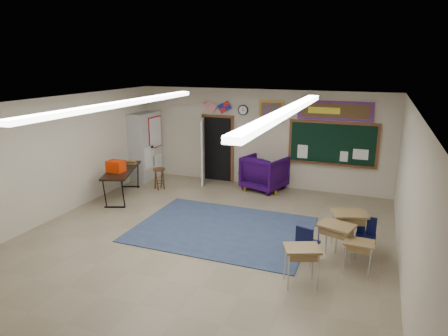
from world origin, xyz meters
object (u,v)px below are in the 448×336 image
at_px(student_desk_front_left, 335,241).
at_px(folding_table, 122,182).
at_px(student_desk_front_right, 348,229).
at_px(wooden_stool, 159,178).
at_px(wingback_armchair, 265,173).

relative_size(student_desk_front_left, folding_table, 0.36).
relative_size(student_desk_front_right, wooden_stool, 1.25).
xyz_separation_m(student_desk_front_left, wooden_stool, (-5.53, 2.75, -0.09)).
height_order(wingback_armchair, student_desk_front_right, wingback_armchair).
bearing_deg(wingback_armchair, folding_table, 49.23).
height_order(wingback_armchair, student_desk_front_left, wingback_armchair).
height_order(student_desk_front_left, wooden_stool, student_desk_front_left).
bearing_deg(student_desk_front_right, wooden_stool, 141.20).
bearing_deg(wingback_armchair, student_desk_front_right, 147.62).
xyz_separation_m(wingback_armchair, wooden_stool, (-3.01, -1.17, -0.19)).
bearing_deg(wingback_armchair, student_desk_front_left, 140.82).
xyz_separation_m(student_desk_front_left, student_desk_front_right, (0.19, 0.63, 0.02)).
relative_size(wingback_armchair, wooden_stool, 1.77).
bearing_deg(folding_table, wooden_stool, 38.52).
distance_m(wingback_armchair, folding_table, 4.24).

